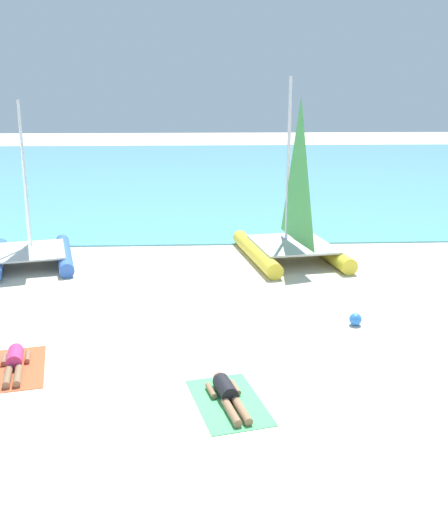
{
  "coord_description": "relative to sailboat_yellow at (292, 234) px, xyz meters",
  "views": [
    {
      "loc": [
        -0.7,
        -9.5,
        5.13
      ],
      "look_at": [
        0.0,
        4.7,
        1.2
      ],
      "focal_mm": 41.57,
      "sensor_mm": 36.0,
      "label": 1
    }
  ],
  "objects": [
    {
      "name": "sailboat_blue",
      "position": [
        -8.09,
        -0.2,
        -0.1
      ],
      "size": [
        3.24,
        4.24,
        4.93
      ],
      "rotation": [
        0.0,
        0.0,
        0.24
      ],
      "color": "blue",
      "rests_on": "ground"
    },
    {
      "name": "towel_right",
      "position": [
        -2.5,
        -8.92,
        -0.83
      ],
      "size": [
        1.51,
        2.1,
        0.01
      ],
      "primitive_type": "cube",
      "rotation": [
        0.0,
        0.0,
        0.23
      ],
      "color": "#4CB266",
      "rests_on": "ground"
    },
    {
      "name": "sunbather_right",
      "position": [
        -2.52,
        -8.85,
        -0.71
      ],
      "size": [
        0.74,
        1.56,
        0.3
      ],
      "rotation": [
        0.0,
        0.0,
        0.23
      ],
      "color": "black",
      "rests_on": "towel_right"
    },
    {
      "name": "ground_plane",
      "position": [
        -2.33,
        1.47,
        -0.84
      ],
      "size": [
        120.0,
        120.0,
        0.0
      ],
      "primitive_type": "plane",
      "color": "beige"
    },
    {
      "name": "beach_ball",
      "position": [
        0.59,
        -5.57,
        -0.69
      ],
      "size": [
        0.29,
        0.29,
        0.29
      ],
      "primitive_type": "sphere",
      "color": "#337FE5",
      "rests_on": "ground"
    },
    {
      "name": "ocean_water",
      "position": [
        -2.33,
        21.92,
        -0.81
      ],
      "size": [
        120.0,
        40.0,
        0.05
      ],
      "primitive_type": "cube",
      "color": "#5BB2C1",
      "rests_on": "ground"
    },
    {
      "name": "sailboat_yellow",
      "position": [
        0.0,
        0.0,
        0.0
      ],
      "size": [
        3.4,
        4.68,
        5.61
      ],
      "rotation": [
        0.0,
        0.0,
        0.16
      ],
      "color": "yellow",
      "rests_on": "ground"
    },
    {
      "name": "sunbather_left",
      "position": [
        -6.55,
        -7.38,
        -0.71
      ],
      "size": [
        0.72,
        1.56,
        0.3
      ],
      "rotation": [
        0.0,
        0.0,
        0.21
      ],
      "color": "#D83372",
      "rests_on": "towel_left"
    },
    {
      "name": "towel_left",
      "position": [
        -6.54,
        -7.45,
        -0.83
      ],
      "size": [
        1.47,
        2.09,
        0.01
      ],
      "primitive_type": "cube",
      "rotation": [
        0.0,
        0.0,
        0.21
      ],
      "color": "#EA5933",
      "rests_on": "ground"
    }
  ]
}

